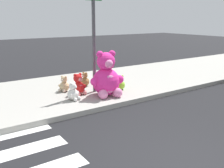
{
  "coord_description": "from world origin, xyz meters",
  "views": [
    {
      "loc": [
        -3.1,
        -2.64,
        2.5
      ],
      "look_at": [
        1.15,
        3.6,
        0.55
      ],
      "focal_mm": 41.14,
      "sensor_mm": 36.0,
      "label": 1
    }
  ],
  "objects_px": {
    "plush_pink_large": "(107,78)",
    "plush_red": "(78,86)",
    "plush_brown": "(85,80)",
    "plush_lime": "(120,84)",
    "plush_tan": "(64,85)",
    "sign_pole": "(94,39)",
    "plush_white": "(73,93)"
  },
  "relations": [
    {
      "from": "plush_pink_large",
      "to": "plush_red",
      "type": "distance_m",
      "value": 0.94
    },
    {
      "from": "plush_brown",
      "to": "plush_lime",
      "type": "bearing_deg",
      "value": -53.86
    },
    {
      "from": "plush_brown",
      "to": "plush_red",
      "type": "distance_m",
      "value": 1.06
    },
    {
      "from": "plush_pink_large",
      "to": "plush_lime",
      "type": "distance_m",
      "value": 0.9
    },
    {
      "from": "plush_tan",
      "to": "plush_brown",
      "type": "relative_size",
      "value": 1.04
    },
    {
      "from": "sign_pole",
      "to": "plush_tan",
      "type": "height_order",
      "value": "sign_pole"
    },
    {
      "from": "sign_pole",
      "to": "plush_red",
      "type": "distance_m",
      "value": 1.55
    },
    {
      "from": "plush_pink_large",
      "to": "plush_tan",
      "type": "relative_size",
      "value": 2.67
    },
    {
      "from": "plush_red",
      "to": "plush_lime",
      "type": "relative_size",
      "value": 1.39
    },
    {
      "from": "plush_red",
      "to": "sign_pole",
      "type": "bearing_deg",
      "value": 2.01
    },
    {
      "from": "plush_lime",
      "to": "plush_red",
      "type": "bearing_deg",
      "value": 170.34
    },
    {
      "from": "plush_tan",
      "to": "plush_red",
      "type": "height_order",
      "value": "plush_red"
    },
    {
      "from": "plush_pink_large",
      "to": "plush_red",
      "type": "relative_size",
      "value": 2.04
    },
    {
      "from": "plush_white",
      "to": "plush_red",
      "type": "xyz_separation_m",
      "value": [
        0.38,
        0.42,
        0.05
      ]
    },
    {
      "from": "plush_brown",
      "to": "plush_red",
      "type": "bearing_deg",
      "value": -128.96
    },
    {
      "from": "plush_tan",
      "to": "plush_lime",
      "type": "xyz_separation_m",
      "value": [
        1.67,
        -0.85,
        -0.01
      ]
    },
    {
      "from": "sign_pole",
      "to": "plush_tan",
      "type": "xyz_separation_m",
      "value": [
        -0.83,
        0.58,
        -1.49
      ]
    },
    {
      "from": "plush_pink_large",
      "to": "plush_tan",
      "type": "bearing_deg",
      "value": 127.97
    },
    {
      "from": "plush_pink_large",
      "to": "plush_tan",
      "type": "distance_m",
      "value": 1.52
    },
    {
      "from": "plush_tan",
      "to": "plush_brown",
      "type": "height_order",
      "value": "plush_tan"
    },
    {
      "from": "plush_pink_large",
      "to": "plush_white",
      "type": "distance_m",
      "value": 1.13
    },
    {
      "from": "sign_pole",
      "to": "plush_lime",
      "type": "height_order",
      "value": "sign_pole"
    },
    {
      "from": "plush_pink_large",
      "to": "plush_red",
      "type": "bearing_deg",
      "value": 140.38
    },
    {
      "from": "plush_white",
      "to": "plush_brown",
      "type": "distance_m",
      "value": 1.63
    },
    {
      "from": "plush_white",
      "to": "plush_lime",
      "type": "relative_size",
      "value": 1.12
    },
    {
      "from": "plush_tan",
      "to": "plush_brown",
      "type": "bearing_deg",
      "value": 14.17
    },
    {
      "from": "sign_pole",
      "to": "plush_red",
      "type": "relative_size",
      "value": 4.68
    },
    {
      "from": "plush_tan",
      "to": "sign_pole",
      "type": "bearing_deg",
      "value": -34.94
    },
    {
      "from": "plush_red",
      "to": "plush_lime",
      "type": "height_order",
      "value": "plush_red"
    },
    {
      "from": "plush_red",
      "to": "plush_tan",
      "type": "bearing_deg",
      "value": 110.52
    },
    {
      "from": "plush_pink_large",
      "to": "plush_lime",
      "type": "relative_size",
      "value": 2.84
    },
    {
      "from": "sign_pole",
      "to": "plush_lime",
      "type": "bearing_deg",
      "value": -17.58
    }
  ]
}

